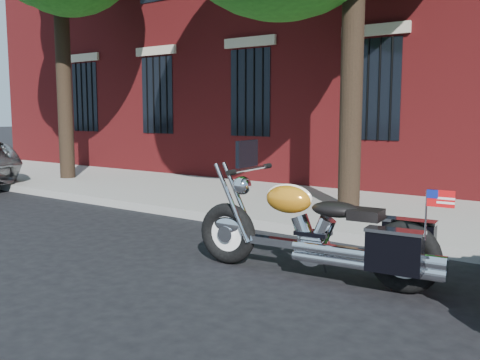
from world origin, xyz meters
The scene contains 4 objects.
ground centered at (0.00, 0.00, 0.00)m, with size 120.00×120.00×0.00m, color black.
curb centered at (0.00, 1.38, 0.07)m, with size 40.00×0.16×0.15m, color gray.
sidewalk centered at (0.00, 3.26, 0.07)m, with size 40.00×3.60×0.15m, color gray.
motorcycle centered at (1.65, -0.29, 0.49)m, with size 2.87×0.95×1.43m.
Camera 1 is at (4.18, -5.19, 1.74)m, focal length 40.00 mm.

